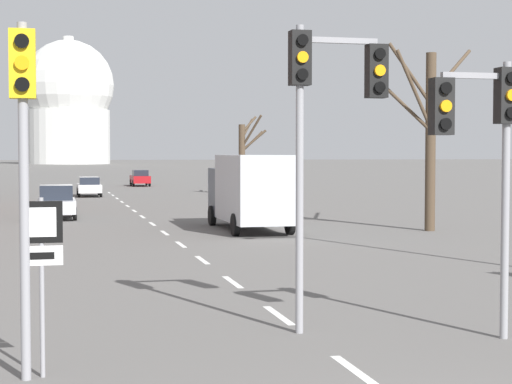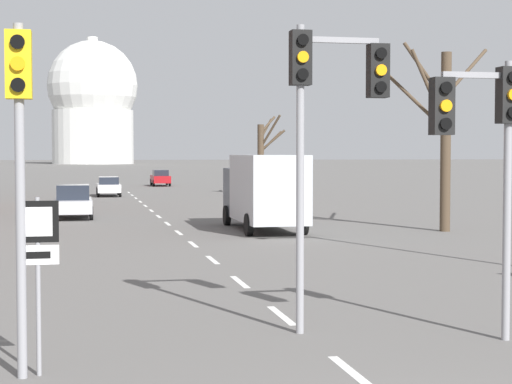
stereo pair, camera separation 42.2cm
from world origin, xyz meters
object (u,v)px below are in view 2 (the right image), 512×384
Objects in this scene: delivery_truck at (264,190)px; traffic_signal_near_right at (485,130)px; traffic_signal_near_left at (19,132)px; sedan_near_left at (160,178)px; sedan_near_right at (73,202)px; traffic_signal_centre_tall at (327,101)px; sedan_mid_centre at (109,186)px; route_sign_post at (38,254)px.

traffic_signal_near_right is at bearing -92.06° from delivery_truck.
traffic_signal_near_left reaches higher than sedan_near_left.
delivery_truck is at bearing -46.30° from sedan_near_right.
sedan_near_right is (-4.66, 28.22, -3.31)m from traffic_signal_centre_tall.
delivery_truck is at bearing 69.40° from traffic_signal_near_left.
sedan_near_left reaches higher than sedan_mid_centre.
traffic_signal_centre_tall is 1.14× the size of traffic_signal_near_right.
sedan_mid_centre is (2.42, 21.75, -0.08)m from sedan_near_right.
sedan_mid_centre is (2.68, 52.03, -1.01)m from route_sign_post.
route_sign_post reaches higher than sedan_near_left.
sedan_mid_centre is (-4.66, 51.22, -2.85)m from traffic_signal_near_right.
sedan_near_right is at bearing -96.36° from sedan_mid_centre.
traffic_signal_near_left is 1.05× the size of traffic_signal_near_right.
traffic_signal_centre_tall is 28.80m from sedan_near_right.
traffic_signal_centre_tall is 20.41m from delivery_truck.
traffic_signal_centre_tall is at bearing -99.05° from delivery_truck.
sedan_near_left is (0.97, 70.33, -2.80)m from traffic_signal_near_right.
sedan_mid_centre is (-2.23, 49.97, -3.39)m from traffic_signal_centre_tall.
traffic_signal_centre_tall reaches higher than sedan_near_left.
traffic_signal_centre_tall is at bearing 22.76° from route_sign_post.
sedan_mid_centre is at bearing 95.19° from traffic_signal_near_right.
traffic_signal_near_left is 5.61m from traffic_signal_centre_tall.
route_sign_post is 0.36× the size of delivery_truck.
route_sign_post is (-4.92, -2.06, -2.38)m from traffic_signal_centre_tall.
sedan_near_right is 11.39m from delivery_truck.
delivery_truck is at bearing 69.85° from route_sign_post.
traffic_signal_near_left is 0.92× the size of traffic_signal_centre_tall.
route_sign_post is 71.63m from sedan_near_left.
traffic_signal_near_left is at bearing -90.91° from sedan_near_right.
traffic_signal_near_left is 30.49m from sedan_near_right.
sedan_near_left is (8.53, 71.23, -2.71)m from traffic_signal_near_left.
traffic_signal_near_right is 1.16× the size of sedan_near_right.
traffic_signal_centre_tall is 2.12× the size of route_sign_post.
route_sign_post is 0.57× the size of sedan_mid_centre.
traffic_signal_near_left reaches higher than sedan_mid_centre.
traffic_signal_near_right is 21.36m from delivery_truck.
route_sign_post is at bearing 20.16° from traffic_signal_near_left.
delivery_truck is (8.33, 22.16, -1.82)m from traffic_signal_near_left.
traffic_signal_centre_tall reaches higher than delivery_truck.
traffic_signal_near_right is 1.05× the size of sedan_near_left.
sedan_mid_centre is (2.91, 52.12, -2.76)m from traffic_signal_near_left.
delivery_truck is at bearing 87.94° from traffic_signal_near_right.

